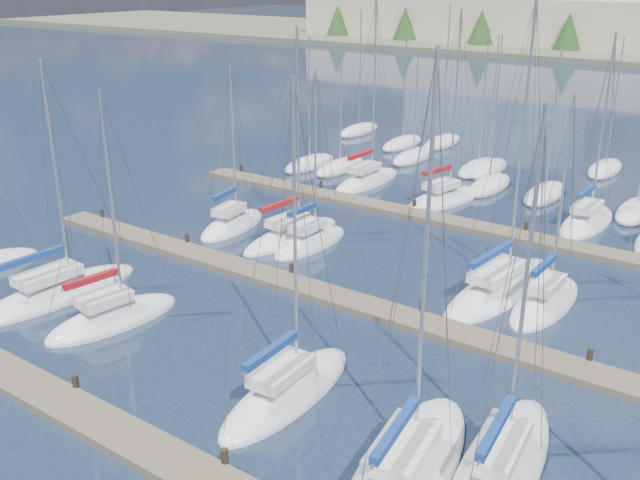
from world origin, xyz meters
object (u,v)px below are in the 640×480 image
Objects in this scene: sailboat_c at (113,318)px; sailboat_j at (310,242)px; sailboat_h at (232,225)px; sailboat_l at (545,303)px; sailboat_e at (406,468)px; sailboat_n at (367,181)px; sailboat_d at (287,392)px; sailboat_f at (500,467)px; sailboat_p at (587,222)px; sailboat_i at (292,236)px; sailboat_k at (500,289)px; sailboat_o at (444,199)px; sailboat_b at (58,293)px.

sailboat_c is 13.77m from sailboat_j.
sailboat_l is at bearing -7.83° from sailboat_h.
sailboat_n is at bearing 115.79° from sailboat_e.
sailboat_d is 20.11m from sailboat_h.
sailboat_h is at bearing 117.14° from sailboat_c.
sailboat_j is at bearing 136.88° from sailboat_f.
sailboat_f is 1.17× the size of sailboat_h.
sailboat_p is at bearing 79.85° from sailboat_d.
sailboat_i is 13.91m from sailboat_c.
sailboat_n is 14.00m from sailboat_h.
sailboat_n is 1.33× the size of sailboat_h.
sailboat_e is at bearing -55.24° from sailboat_n.
sailboat_k is 18.09m from sailboat_h.
sailboat_o reaches higher than sailboat_h.
sailboat_j is at bearing 126.55° from sailboat_e.
sailboat_d is at bearing -97.13° from sailboat_k.
sailboat_k is 13.32m from sailboat_p.
sailboat_j is (-2.72, -12.64, -0.01)m from sailboat_o.
sailboat_n is 1.14× the size of sailboat_p.
sailboat_n is 1.31× the size of sailboat_j.
sailboat_n is 1.05× the size of sailboat_o.
sailboat_p is 1.15× the size of sailboat_j.
sailboat_e reaches higher than sailboat_f.
sailboat_e is 21.46m from sailboat_b.
sailboat_p is (16.98, 0.19, -0.01)m from sailboat_n.
sailboat_b is at bearing -123.59° from sailboat_p.
sailboat_p is at bearing 18.78° from sailboat_o.
sailboat_o is 12.93m from sailboat_j.
sailboat_f is at bearing -78.10° from sailboat_p.
sailboat_f is 1.11× the size of sailboat_c.
sailboat_b is (-15.31, 0.36, -0.02)m from sailboat_d.
sailboat_c is 26.67m from sailboat_o.
sailboat_e is 1.30× the size of sailboat_j.
sailboat_p is 23.38m from sailboat_h.
sailboat_i reaches higher than sailboat_l.
sailboat_d reaches higher than sailboat_c.
sailboat_j is 1.00× the size of sailboat_l.
sailboat_l is at bearing -0.43° from sailboat_k.
sailboat_c is (-14.34, -27.32, -0.00)m from sailboat_p.
sailboat_c reaches higher than sailboat_j.
sailboat_n is at bearing 106.29° from sailboat_i.
sailboat_n is at bearing 73.78° from sailboat_h.
sailboat_d is at bearing -48.19° from sailboat_i.
sailboat_f is 26.88m from sailboat_h.
sailboat_d reaches higher than sailboat_f.
sailboat_k is 1.22× the size of sailboat_b.
sailboat_j is at bearing -71.58° from sailboat_n.
sailboat_b reaches higher than sailboat_l.
sailboat_c is 1.06× the size of sailboat_h.
sailboat_e is at bearing -87.23° from sailboat_l.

